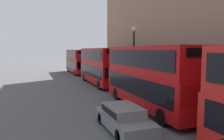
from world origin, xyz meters
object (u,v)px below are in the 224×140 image
at_px(pedestrian, 113,75).
at_px(bus_trailing, 78,60).
at_px(bus_second_in_queue, 150,75).
at_px(car_hatchback, 123,117).
at_px(bus_third_in_queue, 100,65).

bearing_deg(pedestrian, bus_trailing, 104.66).
xyz_separation_m(bus_second_in_queue, bus_trailing, (0.00, 25.18, -0.14)).
height_order(bus_second_in_queue, car_hatchback, bus_second_in_queue).
xyz_separation_m(bus_third_in_queue, car_hatchback, (-3.40, -14.95, -1.74)).
distance_m(bus_second_in_queue, bus_third_in_queue, 11.74).
distance_m(bus_second_in_queue, pedestrian, 15.01).
bearing_deg(pedestrian, bus_second_in_queue, -100.63).
distance_m(bus_trailing, car_hatchback, 28.65).
height_order(bus_second_in_queue, pedestrian, bus_second_in_queue).
bearing_deg(car_hatchback, pedestrian, 71.01).
bearing_deg(car_hatchback, bus_second_in_queue, 43.42).
relative_size(bus_trailing, pedestrian, 6.01).
xyz_separation_m(car_hatchback, pedestrian, (6.15, 17.88, 0.10)).
distance_m(bus_second_in_queue, car_hatchback, 5.01).
bearing_deg(bus_third_in_queue, bus_trailing, 90.00).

